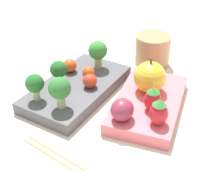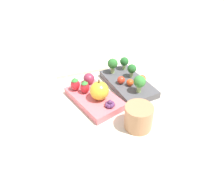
{
  "view_description": "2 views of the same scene",
  "coord_description": "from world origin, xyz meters",
  "px_view_note": "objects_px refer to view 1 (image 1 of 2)",
  "views": [
    {
      "loc": [
        -0.43,
        -0.2,
        0.35
      ],
      "look_at": [
        0.01,
        0.0,
        0.03
      ],
      "focal_mm": 50.0,
      "sensor_mm": 36.0,
      "label": 1
    },
    {
      "loc": [
        0.47,
        -0.3,
        0.41
      ],
      "look_at": [
        0.01,
        0.0,
        0.03
      ],
      "focal_mm": 32.0,
      "sensor_mm": 36.0,
      "label": 2
    }
  ],
  "objects_px": {
    "chopsticks_pair": "(76,167)",
    "bento_box_savoury": "(78,87)",
    "broccoli_floret_3": "(98,51)",
    "broccoli_floret_0": "(35,84)",
    "broccoli_floret_2": "(59,70)",
    "cherry_tomato_0": "(89,73)",
    "bento_box_fruit": "(148,103)",
    "drinking_cup": "(153,50)",
    "strawberry_0": "(159,112)",
    "cherry_tomato_1": "(91,80)",
    "cherry_tomato_2": "(70,66)",
    "grape_cluster": "(154,74)",
    "apple": "(150,77)",
    "plum": "(122,110)",
    "strawberry_1": "(153,99)",
    "broccoli_floret_1": "(60,89)"
  },
  "relations": [
    {
      "from": "apple",
      "to": "grape_cluster",
      "type": "bearing_deg",
      "value": 7.12
    },
    {
      "from": "broccoli_floret_3",
      "to": "cherry_tomato_0",
      "type": "bearing_deg",
      "value": -177.78
    },
    {
      "from": "drinking_cup",
      "to": "broccoli_floret_2",
      "type": "bearing_deg",
      "value": 147.32
    },
    {
      "from": "cherry_tomato_2",
      "to": "apple",
      "type": "relative_size",
      "value": 0.4
    },
    {
      "from": "broccoli_floret_2",
      "to": "apple",
      "type": "bearing_deg",
      "value": -73.07
    },
    {
      "from": "grape_cluster",
      "to": "chopsticks_pair",
      "type": "bearing_deg",
      "value": 172.3
    },
    {
      "from": "broccoli_floret_0",
      "to": "broccoli_floret_1",
      "type": "bearing_deg",
      "value": -91.59
    },
    {
      "from": "bento_box_fruit",
      "to": "apple",
      "type": "distance_m",
      "value": 0.05
    },
    {
      "from": "plum",
      "to": "strawberry_1",
      "type": "bearing_deg",
      "value": -40.11
    },
    {
      "from": "cherry_tomato_0",
      "to": "cherry_tomato_2",
      "type": "distance_m",
      "value": 0.05
    },
    {
      "from": "strawberry_0",
      "to": "chopsticks_pair",
      "type": "height_order",
      "value": "strawberry_0"
    },
    {
      "from": "broccoli_floret_0",
      "to": "broccoli_floret_1",
      "type": "distance_m",
      "value": 0.05
    },
    {
      "from": "cherry_tomato_0",
      "to": "apple",
      "type": "bearing_deg",
      "value": -87.07
    },
    {
      "from": "chopsticks_pair",
      "to": "strawberry_0",
      "type": "bearing_deg",
      "value": -35.17
    },
    {
      "from": "bento_box_savoury",
      "to": "strawberry_0",
      "type": "bearing_deg",
      "value": -106.65
    },
    {
      "from": "chopsticks_pair",
      "to": "broccoli_floret_1",
      "type": "bearing_deg",
      "value": 41.01
    },
    {
      "from": "bento_box_savoury",
      "to": "strawberry_1",
      "type": "xyz_separation_m",
      "value": [
        -0.02,
        -0.16,
        0.03
      ]
    },
    {
      "from": "broccoli_floret_3",
      "to": "cherry_tomato_2",
      "type": "bearing_deg",
      "value": 131.06
    },
    {
      "from": "broccoli_floret_0",
      "to": "plum",
      "type": "distance_m",
      "value": 0.16
    },
    {
      "from": "bento_box_fruit",
      "to": "plum",
      "type": "height_order",
      "value": "plum"
    },
    {
      "from": "cherry_tomato_1",
      "to": "strawberry_0",
      "type": "distance_m",
      "value": 0.16
    },
    {
      "from": "cherry_tomato_2",
      "to": "strawberry_0",
      "type": "xyz_separation_m",
      "value": [
        -0.08,
        -0.21,
        0.01
      ]
    },
    {
      "from": "bento_box_fruit",
      "to": "grape_cluster",
      "type": "relative_size",
      "value": 6.6
    },
    {
      "from": "apple",
      "to": "cherry_tomato_0",
      "type": "bearing_deg",
      "value": 92.93
    },
    {
      "from": "broccoli_floret_3",
      "to": "grape_cluster",
      "type": "distance_m",
      "value": 0.12
    },
    {
      "from": "strawberry_1",
      "to": "chopsticks_pair",
      "type": "xyz_separation_m",
      "value": [
        -0.15,
        0.06,
        -0.04
      ]
    },
    {
      "from": "broccoli_floret_2",
      "to": "broccoli_floret_0",
      "type": "bearing_deg",
      "value": 170.59
    },
    {
      "from": "cherry_tomato_0",
      "to": "cherry_tomato_1",
      "type": "bearing_deg",
      "value": -142.28
    },
    {
      "from": "apple",
      "to": "grape_cluster",
      "type": "xyz_separation_m",
      "value": [
        0.05,
        0.01,
        -0.02
      ]
    },
    {
      "from": "grape_cluster",
      "to": "drinking_cup",
      "type": "xyz_separation_m",
      "value": [
        0.09,
        0.03,
        0.0
      ]
    },
    {
      "from": "plum",
      "to": "chopsticks_pair",
      "type": "height_order",
      "value": "plum"
    },
    {
      "from": "broccoli_floret_3",
      "to": "chopsticks_pair",
      "type": "bearing_deg",
      "value": -160.75
    },
    {
      "from": "broccoli_floret_2",
      "to": "broccoli_floret_1",
      "type": "bearing_deg",
      "value": -145.43
    },
    {
      "from": "cherry_tomato_1",
      "to": "cherry_tomato_2",
      "type": "distance_m",
      "value": 0.07
    },
    {
      "from": "bento_box_fruit",
      "to": "drinking_cup",
      "type": "distance_m",
      "value": 0.17
    },
    {
      "from": "grape_cluster",
      "to": "apple",
      "type": "bearing_deg",
      "value": -172.88
    },
    {
      "from": "bento_box_fruit",
      "to": "chopsticks_pair",
      "type": "distance_m",
      "value": 0.19
    },
    {
      "from": "bento_box_fruit",
      "to": "strawberry_0",
      "type": "relative_size",
      "value": 4.38
    },
    {
      "from": "broccoli_floret_2",
      "to": "cherry_tomato_0",
      "type": "xyz_separation_m",
      "value": [
        0.04,
        -0.04,
        -0.02
      ]
    },
    {
      "from": "strawberry_1",
      "to": "cherry_tomato_1",
      "type": "bearing_deg",
      "value": 79.62
    },
    {
      "from": "bento_box_fruit",
      "to": "broccoli_floret_3",
      "type": "height_order",
      "value": "broccoli_floret_3"
    },
    {
      "from": "broccoli_floret_3",
      "to": "broccoli_floret_0",
      "type": "bearing_deg",
      "value": 162.23
    },
    {
      "from": "cherry_tomato_1",
      "to": "apple",
      "type": "relative_size",
      "value": 0.39
    },
    {
      "from": "broccoli_floret_3",
      "to": "strawberry_0",
      "type": "distance_m",
      "value": 0.21
    },
    {
      "from": "cherry_tomato_2",
      "to": "drinking_cup",
      "type": "bearing_deg",
      "value": -42.53
    },
    {
      "from": "strawberry_1",
      "to": "strawberry_0",
      "type": "bearing_deg",
      "value": -146.77
    },
    {
      "from": "strawberry_0",
      "to": "grape_cluster",
      "type": "bearing_deg",
      "value": 20.48
    },
    {
      "from": "broccoli_floret_0",
      "to": "strawberry_1",
      "type": "distance_m",
      "value": 0.2
    },
    {
      "from": "chopsticks_pair",
      "to": "bento_box_savoury",
      "type": "bearing_deg",
      "value": 28.58
    },
    {
      "from": "bento_box_fruit",
      "to": "cherry_tomato_1",
      "type": "xyz_separation_m",
      "value": [
        -0.01,
        0.11,
        0.03
      ]
    }
  ]
}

